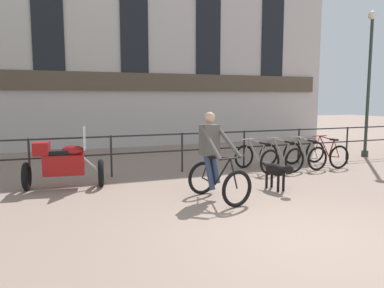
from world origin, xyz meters
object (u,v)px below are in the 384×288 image
Objects in this scene: parked_bicycle_mid_left at (281,156)px; parked_bicycle_far_end at (327,153)px; cyclist_with_bike at (214,160)px; dog at (278,171)px; street_lamp at (369,77)px; parked_bicycle_near_lamp at (257,158)px; parked_bicycle_mid_right at (305,155)px; parked_motorcycle at (63,163)px.

parked_bicycle_mid_left is 1.04× the size of parked_bicycle_far_end.
cyclist_with_bike reaches higher than parked_bicycle_mid_left.
cyclist_with_bike is 1.43× the size of parked_bicycle_mid_left.
parked_bicycle_mid_left is at bearing 46.89° from dog.
street_lamp is (5.44, 2.90, 2.24)m from dog.
parked_bicycle_near_lamp and parked_bicycle_far_end have the same top height.
parked_bicycle_mid_right is at bearing 34.73° from dog.
parked_motorcycle is 7.30m from parked_bicycle_far_end.
parked_bicycle_far_end is at bearing -80.43° from parked_motorcycle.
cyclist_with_bike reaches higher than parked_bicycle_far_end.
parked_bicycle_far_end reaches higher than dog.
parked_bicycle_near_lamp is 1.06× the size of parked_bicycle_far_end.
street_lamp is (3.19, 0.90, 2.31)m from parked_bicycle_mid_right.
parked_bicycle_mid_left is 1.04× the size of parked_bicycle_mid_right.
dog is 6.56m from street_lamp.
cyclist_with_bike is 1.41× the size of parked_bicycle_near_lamp.
parked_motorcycle is 4.94m from parked_bicycle_near_lamp.
parked_bicycle_mid_left is at bearing -80.07° from parked_motorcycle.
parked_bicycle_far_end is at bearing 170.33° from parked_bicycle_near_lamp.
parked_bicycle_near_lamp is 1.06× the size of parked_bicycle_mid_right.
dog is 0.89× the size of parked_bicycle_far_end.
parked_bicycle_near_lamp is 1.57m from parked_bicycle_mid_right.
dog is at bearing -105.00° from parked_motorcycle.
parked_bicycle_near_lamp is at bearing -169.29° from street_lamp.
parked_bicycle_mid_right is (1.57, -0.00, 0.00)m from parked_bicycle_near_lamp.
parked_motorcycle is 1.53× the size of parked_bicycle_mid_right.
cyclist_with_bike is at bearing 27.74° from parked_bicycle_mid_left.
street_lamp is at bearing 11.33° from cyclist_with_bike.
cyclist_with_bike is at bearing 26.83° from parked_bicycle_far_end.
street_lamp is (3.98, 0.90, 2.31)m from parked_bicycle_mid_left.
parked_bicycle_near_lamp is 2.36m from parked_bicycle_far_end.
parked_bicycle_mid_right and parked_bicycle_far_end have the same top height.
dog is at bearing 39.16° from parked_bicycle_mid_right.
parked_bicycle_near_lamp is 0.25× the size of street_lamp.
parked_bicycle_near_lamp is at bearing -79.81° from parked_motorcycle.
parked_bicycle_far_end is at bearing 26.49° from dog.
parked_bicycle_near_lamp is at bearing 64.37° from dog.
parked_bicycle_mid_right is at bearing -164.23° from street_lamp.
street_lamp reaches higher than parked_motorcycle.
parked_bicycle_far_end is (1.57, -0.00, -0.00)m from parked_bicycle_mid_left.
street_lamp is (6.98, 3.00, 1.90)m from cyclist_with_bike.
street_lamp is at bearing 21.19° from dog.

